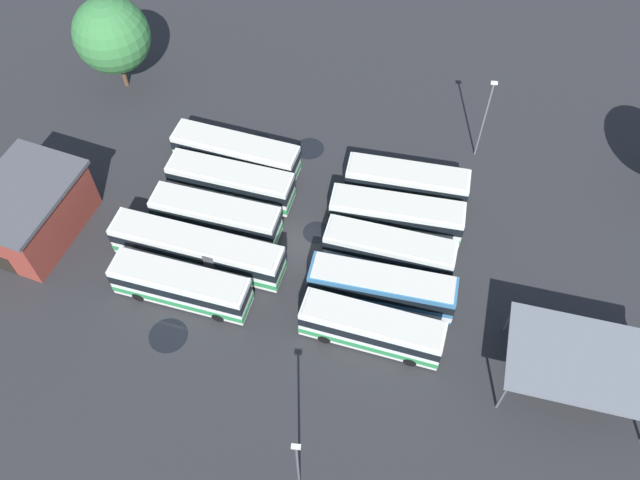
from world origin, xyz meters
TOP-DOWN VIEW (x-y plane):
  - ground_plane at (0.00, 0.00)m, footprint 92.90×92.90m
  - bus_row0_slot0 at (-8.66, -6.14)m, footprint 10.74×3.63m
  - bus_row0_slot1 at (-7.87, -2.50)m, footprint 11.31×3.60m
  - bus_row0_slot2 at (-7.43, 1.14)m, footprint 10.81×4.27m
  - bus_row0_slot3 at (-6.99, 4.73)m, footprint 11.59×3.91m
  - bus_row0_slot4 at (-6.41, 8.35)m, footprint 11.00×4.55m
  - bus_row1_slot0 at (6.71, -8.06)m, footprint 11.76×4.91m
  - bus_row1_slot1 at (6.58, -4.65)m, footprint 11.24×4.47m
  - bus_row1_slot2 at (7.13, -0.84)m, footprint 11.12×4.37m
  - bus_row1_slot3 at (7.92, 2.64)m, footprint 14.47×5.16m
  - bus_row1_slot4 at (8.53, 6.13)m, footprint 11.19×4.47m
  - depot_building at (22.29, 0.80)m, footprint 9.20×11.09m
  - maintenance_shelter at (-21.13, 10.37)m, footprint 11.44×8.37m
  - lamp_post_far_corner at (-2.38, 19.91)m, footprint 0.56×0.28m
  - lamp_post_near_entrance at (-15.01, -11.85)m, footprint 0.56×0.28m
  - tree_east_edge at (19.90, -17.88)m, footprint 7.25×7.25m
  - puddle_front_lane at (9.04, 9.61)m, footprint 3.03×3.03m
  - puddle_near_shelter at (5.32, -11.04)m, footprint 2.84×2.84m
  - puddle_back_corner at (-1.27, -1.30)m, footprint 2.36×2.36m
  - puddle_between_rows at (10.73, -10.09)m, footprint 2.53×2.53m
  - puddle_centre_drain at (0.42, -10.96)m, footprint 2.76×2.76m

SIDE VIEW (x-z plane):
  - ground_plane at x=0.00m, z-range 0.00..0.00m
  - puddle_front_lane at x=9.04m, z-range 0.00..0.01m
  - puddle_near_shelter at x=5.32m, z-range 0.00..0.01m
  - puddle_back_corner at x=-1.27m, z-range 0.00..0.01m
  - puddle_between_rows at x=10.73m, z-range 0.00..0.01m
  - puddle_centre_drain at x=0.42m, z-range 0.00..0.01m
  - bus_row0_slot2 at x=-7.43m, z-range 0.10..3.46m
  - bus_row0_slot0 at x=-8.66m, z-range 0.10..3.46m
  - bus_row0_slot4 at x=-6.41m, z-range 0.10..3.46m
  - bus_row1_slot2 at x=7.13m, z-range 0.10..3.46m
  - bus_row1_slot4 at x=8.53m, z-range 0.10..3.46m
  - bus_row1_slot1 at x=6.58m, z-range 0.10..3.46m
  - bus_row0_slot1 at x=-7.87m, z-range 0.10..3.46m
  - bus_row0_slot3 at x=-6.99m, z-range 0.10..3.46m
  - bus_row1_slot0 at x=6.71m, z-range 0.10..3.46m
  - bus_row1_slot3 at x=7.92m, z-range 0.10..3.46m
  - depot_building at x=22.29m, z-range 0.02..5.22m
  - maintenance_shelter at x=-21.13m, z-range 1.72..5.49m
  - lamp_post_near_entrance at x=-15.01m, z-range 0.42..9.10m
  - lamp_post_far_corner at x=-2.38m, z-range 0.42..9.18m
  - tree_east_edge at x=19.90m, z-range 1.22..10.92m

